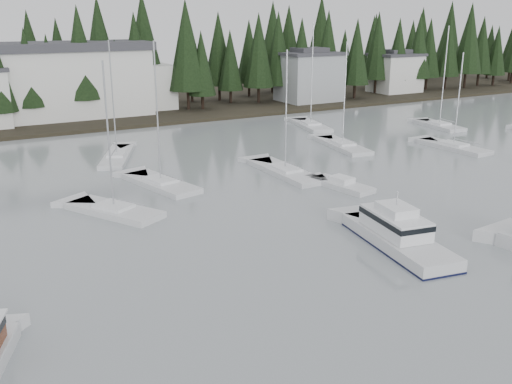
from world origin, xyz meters
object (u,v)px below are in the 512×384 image
harbor_inn (79,80)px  sailboat_9 (453,148)px  house_east_b (395,72)px  sailboat_2 (117,158)px  sailboat_11 (311,127)px  sailboat_3 (114,212)px  sailboat_1 (285,173)px  sailboat_0 (342,147)px  runabout_1 (341,186)px  cabin_cruiser_center (397,237)px  sailboat_6 (439,127)px  house_east_a (309,76)px  sailboat_5 (161,185)px

harbor_inn → sailboat_9: size_ratio=2.52×
house_east_b → sailboat_2: (-63.64, -25.88, -4.34)m
sailboat_11 → sailboat_3: bearing=136.2°
sailboat_1 → sailboat_9: 23.34m
sailboat_2 → sailboat_11: bearing=-56.2°
sailboat_2 → sailboat_1: bearing=-114.1°
sailboat_0 → sailboat_1: 13.96m
sailboat_2 → house_east_b: bearing=-43.8°
sailboat_0 → sailboat_3: 32.11m
runabout_1 → sailboat_2: bearing=25.9°
cabin_cruiser_center → sailboat_3: (-15.03, 16.11, -0.59)m
sailboat_1 → sailboat_6: (32.14, 10.38, 0.03)m
house_east_a → sailboat_6: size_ratio=0.74×
sailboat_1 → sailboat_5: size_ratio=0.93×
sailboat_2 → runabout_1: bearing=-120.5°
house_east_b → sailboat_11: size_ratio=0.65×
sailboat_5 → sailboat_0: bearing=-92.3°
sailboat_0 → runabout_1: size_ratio=1.93×
sailboat_1 → harbor_inn: bearing=13.5°
cabin_cruiser_center → runabout_1: bearing=-12.2°
sailboat_5 → sailboat_6: size_ratio=0.95×
house_east_a → sailboat_0: 35.94m
house_east_a → harbor_inn: 39.21m
sailboat_6 → runabout_1: bearing=127.9°
sailboat_1 → sailboat_3: size_ratio=1.01×
sailboat_3 → sailboat_11: 41.39m
harbor_inn → sailboat_3: sailboat_3 is taller
house_east_a → sailboat_2: (-41.64, -23.88, -4.84)m
sailboat_6 → runabout_1: size_ratio=2.15×
sailboat_5 → sailboat_11: size_ratio=0.92×
house_east_b → sailboat_3: 81.77m
sailboat_6 → runabout_1: sailboat_6 is taller
house_east_a → runabout_1: house_east_a is taller
sailboat_0 → sailboat_1: (-12.24, -6.71, -0.01)m
runabout_1 → sailboat_11: bearing=-38.4°
runabout_1 → house_east_a: bearing=-40.3°
sailboat_0 → sailboat_9: size_ratio=1.10×
sailboat_6 → house_east_b: bearing=-23.3°
sailboat_3 → sailboat_11: bearing=-85.8°
house_east_a → sailboat_5: (-41.09, -36.26, -4.83)m
sailboat_1 → runabout_1: (1.99, -6.54, 0.08)m
house_east_a → sailboat_5: sailboat_5 is taller
house_east_a → harbor_inn: (-38.96, 4.34, 0.87)m
harbor_inn → sailboat_11: bearing=-41.2°
house_east_b → sailboat_0: (-38.53, -33.54, -4.34)m
harbor_inn → sailboat_9: bearing=-52.0°
sailboat_2 → sailboat_11: sailboat_11 is taller
sailboat_3 → harbor_inn: bearing=-39.1°
sailboat_1 → sailboat_11: size_ratio=0.86×
sailboat_9 → runabout_1: sailboat_9 is taller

